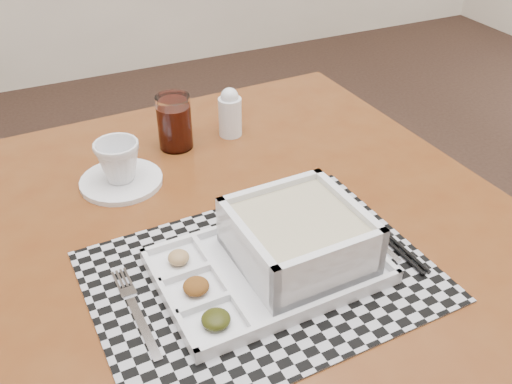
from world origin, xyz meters
The scene contains 10 objects.
dining_table centered at (-0.40, 0.01, 0.66)m, with size 1.01×1.01×0.73m.
placemat centered at (-0.39, -0.12, 0.73)m, with size 0.49×0.36×0.00m, color #A6A6AD.
serving_tray centered at (-0.35, -0.12, 0.77)m, with size 0.33×0.23×0.09m.
fork centered at (-0.58, -0.11, 0.74)m, with size 0.02×0.19×0.00m.
spoon centered at (-0.20, -0.05, 0.74)m, with size 0.04×0.18×0.01m.
chopsticks centered at (-0.18, -0.10, 0.74)m, with size 0.03×0.24×0.01m.
saucer centered at (-0.52, 0.21, 0.74)m, with size 0.15×0.15×0.01m, color white.
cup centered at (-0.52, 0.21, 0.78)m, with size 0.08×0.08×0.08m, color white.
juice_glass centered at (-0.38, 0.30, 0.78)m, with size 0.07×0.07×0.11m.
creamer_bottle centered at (-0.27, 0.30, 0.78)m, with size 0.05×0.05×0.10m.
Camera 1 is at (-0.66, -0.68, 1.31)m, focal length 40.00 mm.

